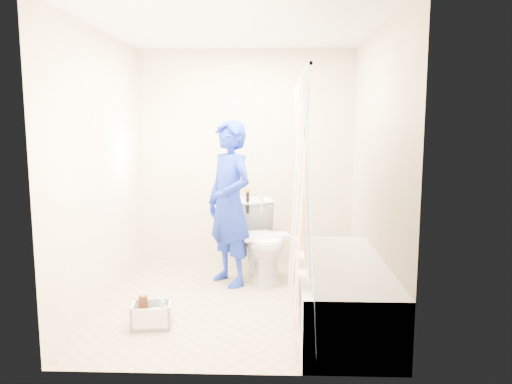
{
  "coord_description": "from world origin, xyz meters",
  "views": [
    {
      "loc": [
        0.31,
        -4.31,
        1.63
      ],
      "look_at": [
        0.14,
        0.36,
        0.95
      ],
      "focal_mm": 35.0,
      "sensor_mm": 36.0,
      "label": 1
    }
  ],
  "objects_px": {
    "toilet": "(261,240)",
    "plumber": "(230,203)",
    "bathtub": "(340,290)",
    "cleaning_caddy": "(153,316)"
  },
  "relations": [
    {
      "from": "toilet",
      "to": "plumber",
      "type": "height_order",
      "value": "plumber"
    },
    {
      "from": "toilet",
      "to": "plumber",
      "type": "distance_m",
      "value": 0.55
    },
    {
      "from": "cleaning_caddy",
      "to": "plumber",
      "type": "bearing_deg",
      "value": 57.11
    },
    {
      "from": "toilet",
      "to": "cleaning_caddy",
      "type": "distance_m",
      "value": 1.54
    },
    {
      "from": "bathtub",
      "to": "toilet",
      "type": "distance_m",
      "value": 1.31
    },
    {
      "from": "toilet",
      "to": "plumber",
      "type": "relative_size",
      "value": 0.49
    },
    {
      "from": "toilet",
      "to": "cleaning_caddy",
      "type": "height_order",
      "value": "toilet"
    },
    {
      "from": "bathtub",
      "to": "cleaning_caddy",
      "type": "relative_size",
      "value": 5.19
    },
    {
      "from": "bathtub",
      "to": "plumber",
      "type": "bearing_deg",
      "value": 136.0
    },
    {
      "from": "bathtub",
      "to": "plumber",
      "type": "height_order",
      "value": "plumber"
    }
  ]
}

